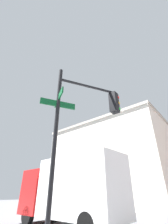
# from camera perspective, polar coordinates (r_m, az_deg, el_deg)

# --- Properties ---
(traffic_signal_near) EXTENTS (1.58, 2.56, 5.52)m
(traffic_signal_near) POSITION_cam_1_polar(r_m,az_deg,el_deg) (5.10, 0.97, -1.74)
(traffic_signal_near) COLOR black
(traffic_signal_near) RESTS_ON ground_plane
(building_stucco) EXTENTS (18.47, 25.62, 12.17)m
(building_stucco) POSITION_cam_1_polar(r_m,az_deg,el_deg) (34.12, 16.52, -19.04)
(building_stucco) COLOR silver
(building_stucco) RESTS_ON ground_plane
(box_truck_second) EXTENTS (7.37, 2.65, 3.64)m
(box_truck_second) POSITION_cam_1_polar(r_m,az_deg,el_deg) (10.57, -5.17, -25.75)
(box_truck_second) COLOR #B21919
(box_truck_second) RESTS_ON ground_plane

